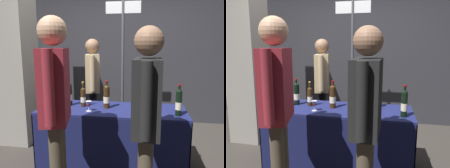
# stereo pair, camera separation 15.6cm
# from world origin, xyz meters

# --- Properties ---
(ground_plane) EXTENTS (12.00, 12.00, 0.00)m
(ground_plane) POSITION_xyz_m (0.00, 0.00, 0.00)
(ground_plane) COLOR #38332D
(back_partition) EXTENTS (7.83, 0.12, 3.20)m
(back_partition) POSITION_xyz_m (0.00, 1.90, 1.60)
(back_partition) COLOR #2D2D33
(back_partition) RESTS_ON ground_plane
(concrete_pillar) EXTENTS (0.49, 0.49, 2.92)m
(concrete_pillar) POSITION_xyz_m (-1.57, 0.55, 1.46)
(concrete_pillar) COLOR gray
(concrete_pillar) RESTS_ON ground_plane
(tasting_table) EXTENTS (1.76, 0.65, 0.77)m
(tasting_table) POSITION_xyz_m (0.00, 0.00, 0.52)
(tasting_table) COLOR #191E51
(tasting_table) RESTS_ON ground_plane
(featured_wine_bottle) EXTENTS (0.08, 0.08, 0.33)m
(featured_wine_bottle) POSITION_xyz_m (-0.07, 0.01, 0.91)
(featured_wine_bottle) COLOR #38230F
(featured_wine_bottle) RESTS_ON tasting_table
(display_bottle_0) EXTENTS (0.07, 0.07, 0.34)m
(display_bottle_0) POSITION_xyz_m (-0.56, 0.06, 0.91)
(display_bottle_0) COLOR black
(display_bottle_0) RESTS_ON tasting_table
(display_bottle_1) EXTENTS (0.08, 0.08, 0.32)m
(display_bottle_1) POSITION_xyz_m (0.45, 0.14, 0.90)
(display_bottle_1) COLOR #38230F
(display_bottle_1) RESTS_ON tasting_table
(display_bottle_2) EXTENTS (0.07, 0.07, 0.31)m
(display_bottle_2) POSITION_xyz_m (-0.37, 0.04, 0.89)
(display_bottle_2) COLOR #38230F
(display_bottle_2) RESTS_ON tasting_table
(display_bottle_3) EXTENTS (0.07, 0.07, 0.35)m
(display_bottle_3) POSITION_xyz_m (0.75, -0.16, 0.92)
(display_bottle_3) COLOR black
(display_bottle_3) RESTS_ON tasting_table
(wine_glass_near_vendor) EXTENTS (0.07, 0.07, 0.12)m
(wine_glass_near_vendor) POSITION_xyz_m (-0.25, -0.15, 0.85)
(wine_glass_near_vendor) COLOR silver
(wine_glass_near_vendor) RESTS_ON tasting_table
(brochure_stand) EXTENTS (0.05, 0.13, 0.15)m
(brochure_stand) POSITION_xyz_m (-0.63, -0.05, 0.84)
(brochure_stand) COLOR silver
(brochure_stand) RESTS_ON tasting_table
(vendor_presenter) EXTENTS (0.31, 0.63, 1.62)m
(vendor_presenter) POSITION_xyz_m (-0.44, 0.81, 0.98)
(vendor_presenter) COLOR black
(vendor_presenter) RESTS_ON ground_plane
(taster_foreground_right) EXTENTS (0.30, 0.55, 1.75)m
(taster_foreground_right) POSITION_xyz_m (-0.36, -0.82, 1.06)
(taster_foreground_right) COLOR #4C4233
(taster_foreground_right) RESTS_ON ground_plane
(taster_foreground_left) EXTENTS (0.23, 0.61, 1.66)m
(taster_foreground_left) POSITION_xyz_m (0.41, -0.82, 1.00)
(taster_foreground_left) COLOR #4C4233
(taster_foreground_left) RESTS_ON ground_plane
(booth_signpost) EXTENTS (0.54, 0.04, 2.21)m
(booth_signpost) POSITION_xyz_m (0.03, 0.93, 1.37)
(booth_signpost) COLOR #47474C
(booth_signpost) RESTS_ON ground_plane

